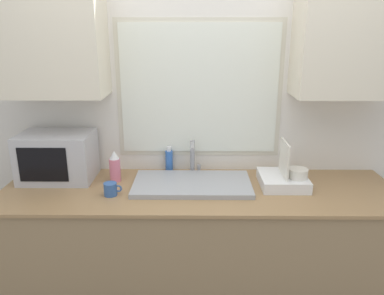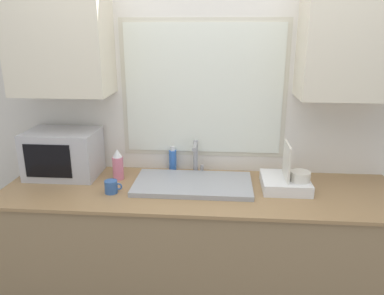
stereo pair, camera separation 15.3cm
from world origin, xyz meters
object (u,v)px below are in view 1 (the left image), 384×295
object	(u,v)px
microwave	(57,156)
dish_rack	(285,178)
mug_near_sink	(111,189)
soap_bottle	(169,160)
spray_bottle	(115,167)
faucet	(193,155)

from	to	relation	value
microwave	dish_rack	distance (m)	1.47
dish_rack	mug_near_sink	size ratio (longest dim) A/B	2.79
dish_rack	soap_bottle	bearing A→B (deg)	161.41
soap_bottle	mug_near_sink	world-z (taller)	soap_bottle
spray_bottle	faucet	bearing A→B (deg)	14.00
microwave	soap_bottle	bearing A→B (deg)	11.47
spray_bottle	mug_near_sink	xyz separation A→B (m)	(0.02, -0.22, -0.06)
microwave	spray_bottle	xyz separation A→B (m)	(0.38, -0.03, -0.06)
spray_bottle	soap_bottle	distance (m)	0.39
soap_bottle	microwave	bearing A→B (deg)	-168.53
faucet	soap_bottle	xyz separation A→B (m)	(-0.17, 0.05, -0.06)
spray_bottle	mug_near_sink	world-z (taller)	spray_bottle
microwave	spray_bottle	bearing A→B (deg)	-5.22
dish_rack	spray_bottle	xyz separation A→B (m)	(-1.09, 0.07, 0.05)
faucet	microwave	world-z (taller)	microwave
faucet	microwave	xyz separation A→B (m)	(-0.89, -0.09, 0.02)
soap_bottle	dish_rack	bearing A→B (deg)	-18.59
dish_rack	mug_near_sink	bearing A→B (deg)	-171.85
soap_bottle	mug_near_sink	xyz separation A→B (m)	(-0.32, -0.40, -0.04)
faucet	mug_near_sink	bearing A→B (deg)	-144.38
spray_bottle	mug_near_sink	bearing A→B (deg)	-85.45
spray_bottle	soap_bottle	bearing A→B (deg)	28.01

